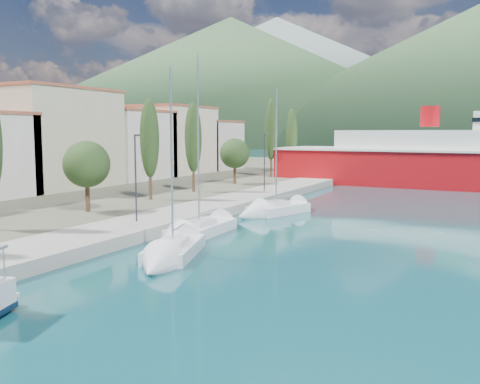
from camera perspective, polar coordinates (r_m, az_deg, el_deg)
The scene contains 9 objects.
ground at distance 134.89m, azimuth 20.52°, elevation 3.00°, with size 1400.00×1400.00×0.00m, color #114950.
quay at distance 46.57m, azimuth -3.34°, elevation -1.77°, with size 5.00×88.00×0.80m, color gray.
land_strip at distance 79.09m, azimuth -24.09°, elevation 1.00°, with size 70.00×148.00×0.70m, color #565644.
town_buildings at distance 68.57m, azimuth -15.66°, elevation 4.95°, with size 9.20×69.20×11.30m.
tree_row at distance 54.67m, azimuth -6.46°, elevation 5.09°, with size 3.70×63.27×10.95m.
lamp_posts at distance 37.57m, azimuth -11.26°, elevation 1.81°, with size 0.15×45.39×6.06m.
sailboat_near at distance 29.03m, azimuth -7.98°, elevation -7.00°, with size 4.78×8.31×11.45m.
sailboat_mid at distance 35.14m, azimuth -5.74°, elevation -4.61°, with size 2.87×9.18×13.04m.
sailboat_far at distance 44.94m, azimuth 2.56°, elevation -2.16°, with size 4.82×8.33×11.67m.
Camera 1 is at (13.93, -13.99, 7.00)m, focal length 40.00 mm.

